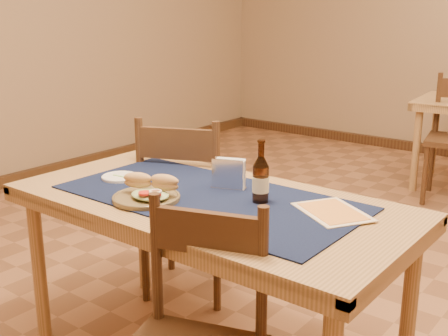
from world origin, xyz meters
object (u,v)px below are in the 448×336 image
Objects in this scene: chair_main_far at (189,203)px; main_table at (209,217)px; sandwich_plate at (148,193)px; napkin_holder at (229,174)px; beer_bottle at (261,179)px.

main_table is at bearing -41.27° from chair_main_far.
napkin_holder reaches higher than sandwich_plate.
main_table is at bearing 48.29° from sandwich_plate.
chair_main_far reaches higher than sandwich_plate.
sandwich_plate is at bearing -144.78° from beer_bottle.
chair_main_far is (-0.49, 0.43, -0.16)m from main_table.
napkin_holder is at bearing -31.18° from chair_main_far.
beer_bottle reaches higher than main_table.
napkin_holder is at bearing 91.18° from main_table.
beer_bottle reaches higher than chair_main_far.
napkin_holder is at bearing 162.89° from beer_bottle.
beer_bottle reaches higher than sandwich_plate.
main_table is 6.09× the size of sandwich_plate.
main_table is at bearing -159.36° from beer_bottle.
beer_bottle is at bearing -17.11° from napkin_holder.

